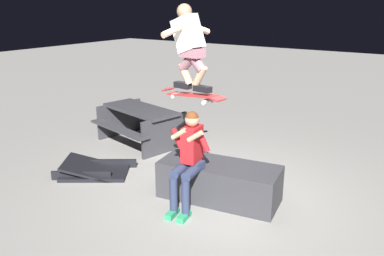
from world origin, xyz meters
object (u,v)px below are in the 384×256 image
kicker_ramp (96,170)px  ledge_box_main (219,182)px  skateboard (192,95)px  picnic_table_back (141,120)px  person_sitting_on_ledge (189,156)px  skater_airborne (189,43)px

kicker_ramp → ledge_box_main: bearing=-170.1°
skateboard → ledge_box_main: bearing=-140.1°
ledge_box_main → picnic_table_back: size_ratio=0.90×
person_sitting_on_ledge → kicker_ramp: (1.98, -0.07, -0.73)m
kicker_ramp → picnic_table_back: picnic_table_back is taller
kicker_ramp → skater_airborne: bearing=-175.7°
kicker_ramp → picnic_table_back: 1.73m
skateboard → picnic_table_back: size_ratio=0.53×
skateboard → skater_airborne: skater_airborne is taller
person_sitting_on_ledge → picnic_table_back: size_ratio=0.71×
ledge_box_main → skater_airborne: bearing=34.3°
skater_airborne → picnic_table_back: size_ratio=0.57×
ledge_box_main → picnic_table_back: (2.58, -1.24, 0.22)m
ledge_box_main → picnic_table_back: bearing=-25.7°
skateboard → picnic_table_back: bearing=-33.3°
ledge_box_main → skateboard: 1.37m
person_sitting_on_ledge → kicker_ramp: bearing=-2.0°
skater_airborne → kicker_ramp: skater_airborne is taller
person_sitting_on_ledge → skater_airborne: bearing=-58.3°
person_sitting_on_ledge → skateboard: (0.07, -0.20, 0.80)m
skater_airborne → person_sitting_on_ledge: bearing=121.7°
person_sitting_on_ledge → ledge_box_main: bearing=-116.8°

